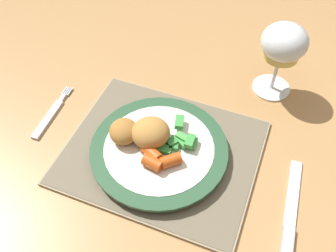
{
  "coord_description": "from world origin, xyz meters",
  "views": [
    {
      "loc": [
        0.09,
        -0.48,
        1.27
      ],
      "look_at": [
        -0.06,
        -0.11,
        0.78
      ],
      "focal_mm": 40.0,
      "sensor_mm": 36.0,
      "label": 1
    }
  ],
  "objects_px": {
    "fork": "(50,115)",
    "table_knife": "(290,222)",
    "dining_table": "(213,132)",
    "dinner_plate": "(159,150)",
    "wine_glass": "(284,46)"
  },
  "relations": [
    {
      "from": "fork",
      "to": "table_knife",
      "type": "relative_size",
      "value": 0.7
    },
    {
      "from": "dining_table",
      "to": "fork",
      "type": "relative_size",
      "value": 10.47
    },
    {
      "from": "dining_table",
      "to": "table_knife",
      "type": "distance_m",
      "value": 0.27
    },
    {
      "from": "dining_table",
      "to": "dinner_plate",
      "type": "xyz_separation_m",
      "value": [
        -0.06,
        -0.15,
        0.09
      ]
    },
    {
      "from": "dining_table",
      "to": "wine_glass",
      "type": "height_order",
      "value": "wine_glass"
    },
    {
      "from": "dining_table",
      "to": "table_knife",
      "type": "relative_size",
      "value": 7.3
    },
    {
      "from": "table_knife",
      "to": "wine_glass",
      "type": "bearing_deg",
      "value": 107.0
    },
    {
      "from": "dinner_plate",
      "to": "table_knife",
      "type": "relative_size",
      "value": 1.18
    },
    {
      "from": "dining_table",
      "to": "dinner_plate",
      "type": "height_order",
      "value": "dinner_plate"
    },
    {
      "from": "dinner_plate",
      "to": "fork",
      "type": "xyz_separation_m",
      "value": [
        -0.22,
        0.01,
        -0.01
      ]
    },
    {
      "from": "fork",
      "to": "wine_glass",
      "type": "relative_size",
      "value": 0.92
    },
    {
      "from": "wine_glass",
      "to": "dining_table",
      "type": "bearing_deg",
      "value": -134.13
    },
    {
      "from": "wine_glass",
      "to": "dinner_plate",
      "type": "bearing_deg",
      "value": -121.89
    },
    {
      "from": "dining_table",
      "to": "fork",
      "type": "xyz_separation_m",
      "value": [
        -0.28,
        -0.14,
        0.08
      ]
    },
    {
      "from": "fork",
      "to": "table_knife",
      "type": "distance_m",
      "value": 0.46
    }
  ]
}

